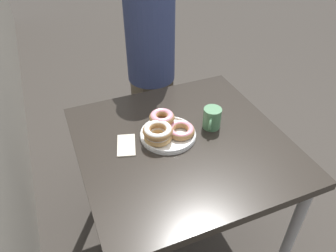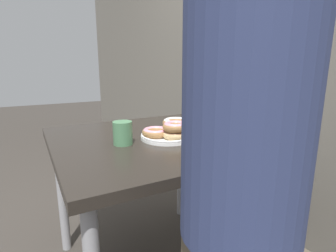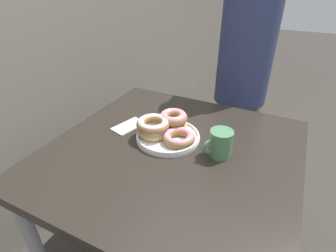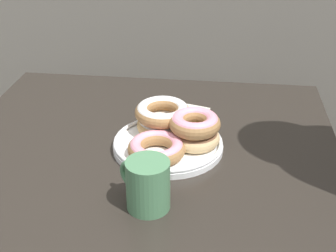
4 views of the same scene
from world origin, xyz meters
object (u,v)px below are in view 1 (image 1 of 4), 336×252
(donut_plate, at_px, (165,129))
(coffee_mug, at_px, (212,118))
(person_figure, at_px, (151,65))
(napkin, at_px, (126,145))
(dining_table, at_px, (182,155))

(donut_plate, height_order, coffee_mug, coffee_mug)
(person_figure, bearing_deg, donut_plate, 165.75)
(napkin, bearing_deg, donut_plate, -90.92)
(donut_plate, relative_size, person_figure, 0.18)
(donut_plate, xyz_separation_m, napkin, (0.00, 0.19, -0.04))
(donut_plate, distance_m, coffee_mug, 0.23)
(dining_table, bearing_deg, napkin, 74.71)
(napkin, bearing_deg, coffee_mug, -93.28)
(donut_plate, bearing_deg, coffee_mug, -95.19)
(donut_plate, distance_m, napkin, 0.19)
(person_figure, height_order, napkin, person_figure)
(dining_table, distance_m, donut_plate, 0.15)
(dining_table, relative_size, coffee_mug, 8.52)
(person_figure, distance_m, napkin, 0.73)
(coffee_mug, bearing_deg, napkin, 86.72)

